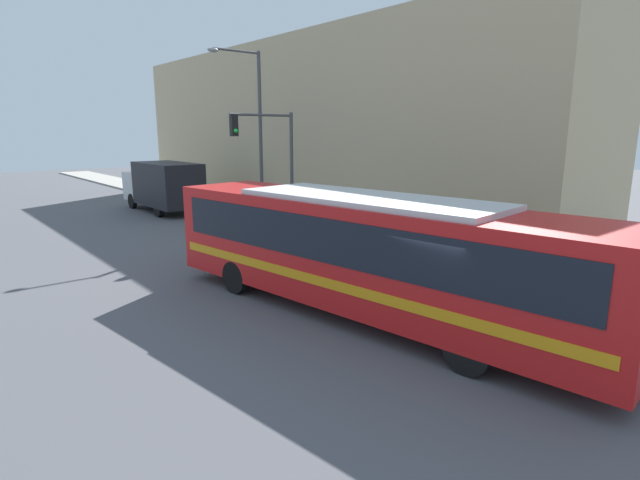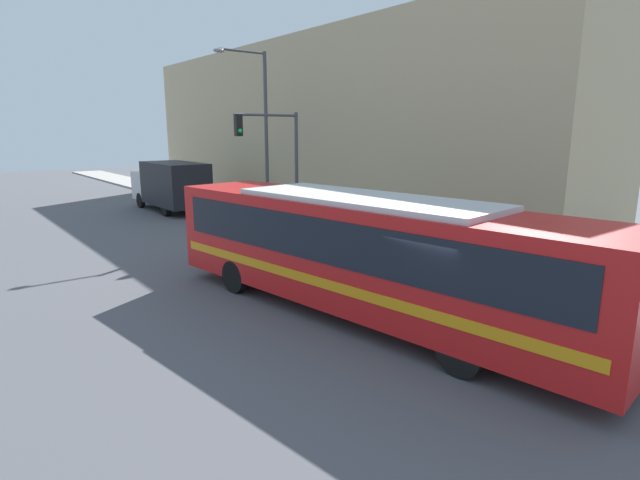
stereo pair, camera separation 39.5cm
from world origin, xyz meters
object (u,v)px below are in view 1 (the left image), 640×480
street_lamp (254,123)px  city_bus (366,248)px  delivery_truck (163,185)px  fire_hydrant (415,248)px  traffic_light_pole (271,150)px  parking_meter (350,222)px

street_lamp → city_bus: bearing=-111.5°
delivery_truck → fire_hydrant: size_ratio=9.60×
delivery_truck → traffic_light_pole: bearing=-81.0°
city_bus → traffic_light_pole: traffic_light_pole is taller
fire_hydrant → street_lamp: (-0.09, 10.37, 4.51)m
fire_hydrant → parking_meter: bearing=90.0°
fire_hydrant → street_lamp: 11.31m
city_bus → fire_hydrant: 6.07m
city_bus → parking_meter: city_bus is taller
parking_meter → fire_hydrant: bearing=-90.0°
fire_hydrant → traffic_light_pole: bearing=97.2°
city_bus → delivery_truck: (2.83, 19.46, -0.20)m
fire_hydrant → city_bus: bearing=-152.3°
traffic_light_pole → city_bus: bearing=-112.4°
delivery_truck → parking_meter: (2.42, -13.24, -0.61)m
delivery_truck → fire_hydrant: 16.92m
fire_hydrant → traffic_light_pole: size_ratio=0.13×
city_bus → fire_hydrant: (5.25, 2.75, -1.29)m
delivery_truck → traffic_light_pole: 9.46m
traffic_light_pole → street_lamp: bearing=72.3°
delivery_truck → traffic_light_pole: size_ratio=1.29×
city_bus → traffic_light_pole: (4.28, 10.38, 2.00)m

